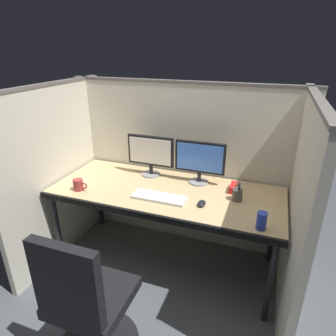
# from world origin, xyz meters

# --- Properties ---
(ground_plane) EXTENTS (8.00, 8.00, 0.00)m
(ground_plane) POSITION_xyz_m (0.00, 0.00, 0.00)
(ground_plane) COLOR #4C5156
(cubicle_partition_rear) EXTENTS (2.21, 0.06, 1.57)m
(cubicle_partition_rear) POSITION_xyz_m (0.00, 0.74, 0.79)
(cubicle_partition_rear) COLOR beige
(cubicle_partition_rear) RESTS_ON ground
(cubicle_partition_left) EXTENTS (0.06, 1.41, 1.57)m
(cubicle_partition_left) POSITION_xyz_m (-0.99, 0.20, 0.79)
(cubicle_partition_left) COLOR beige
(cubicle_partition_left) RESTS_ON ground
(cubicle_partition_right) EXTENTS (0.06, 1.41, 1.57)m
(cubicle_partition_right) POSITION_xyz_m (0.99, 0.20, 0.79)
(cubicle_partition_right) COLOR beige
(cubicle_partition_right) RESTS_ON ground
(desk) EXTENTS (1.90, 0.80, 0.74)m
(desk) POSITION_xyz_m (0.00, 0.29, 0.69)
(desk) COLOR tan
(desk) RESTS_ON ground
(office_chair) EXTENTS (0.52, 0.52, 0.97)m
(office_chair) POSITION_xyz_m (-0.11, -0.70, 0.36)
(office_chair) COLOR black
(office_chair) RESTS_ON ground
(monitor_left) EXTENTS (0.43, 0.17, 0.37)m
(monitor_left) POSITION_xyz_m (-0.24, 0.54, 0.96)
(monitor_left) COLOR gray
(monitor_left) RESTS_ON desk
(monitor_right) EXTENTS (0.43, 0.17, 0.37)m
(monitor_right) POSITION_xyz_m (0.22, 0.53, 0.96)
(monitor_right) COLOR gray
(monitor_right) RESTS_ON desk
(keyboard_main) EXTENTS (0.43, 0.15, 0.02)m
(keyboard_main) POSITION_xyz_m (0.00, 0.14, 0.75)
(keyboard_main) COLOR silver
(keyboard_main) RESTS_ON desk
(computer_mouse) EXTENTS (0.06, 0.10, 0.04)m
(computer_mouse) POSITION_xyz_m (0.34, 0.16, 0.76)
(computer_mouse) COLOR black
(computer_mouse) RESTS_ON desk
(pen_cup) EXTENTS (0.08, 0.08, 0.16)m
(pen_cup) POSITION_xyz_m (0.58, 0.33, 0.79)
(pen_cup) COLOR #4C4742
(pen_cup) RESTS_ON desk
(soda_can) EXTENTS (0.07, 0.07, 0.12)m
(soda_can) POSITION_xyz_m (0.78, -0.01, 0.80)
(soda_can) COLOR #263FB2
(soda_can) RESTS_ON desk
(coffee_mug) EXTENTS (0.13, 0.08, 0.09)m
(coffee_mug) POSITION_xyz_m (-0.68, 0.06, 0.79)
(coffee_mug) COLOR #993333
(coffee_mug) RESTS_ON desk
(red_stapler) EXTENTS (0.04, 0.15, 0.06)m
(red_stapler) POSITION_xyz_m (0.52, 0.48, 0.77)
(red_stapler) COLOR red
(red_stapler) RESTS_ON desk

